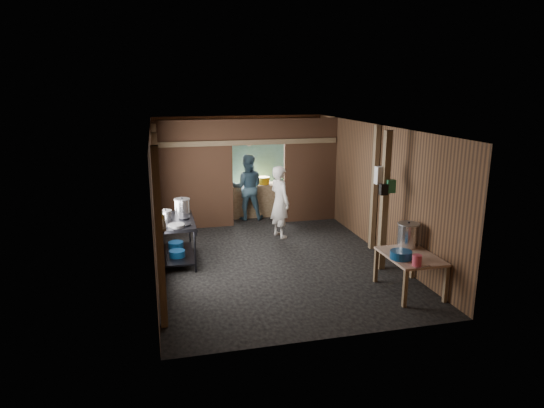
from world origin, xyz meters
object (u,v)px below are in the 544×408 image
object	(u,v)px
prep_table	(409,273)
stove_pot_large	(182,206)
stock_pot	(408,235)
yellow_tub	(263,180)
pink_bucket	(417,260)
gas_range	(176,241)
cook	(280,202)

from	to	relation	value
prep_table	stove_pot_large	bearing A→B (deg)	141.68
stock_pot	yellow_tub	bearing A→B (deg)	106.62
prep_table	pink_bucket	xyz separation A→B (m)	(-0.15, -0.44, 0.41)
prep_table	stove_pot_large	xyz separation A→B (m)	(-3.54, 2.80, 0.67)
gas_range	stove_pot_large	distance (m)	0.74
gas_range	pink_bucket	bearing A→B (deg)	-38.18
gas_range	prep_table	size ratio (longest dim) A/B	1.32
gas_range	cook	xyz separation A→B (m)	(2.37, 1.05, 0.39)
pink_bucket	yellow_tub	size ratio (longest dim) A/B	0.51
prep_table	cook	xyz separation A→B (m)	(-1.34, 3.41, 0.50)
pink_bucket	cook	xyz separation A→B (m)	(-1.19, 3.85, 0.09)
stock_pot	pink_bucket	distance (m)	0.91
stove_pot_large	stock_pot	distance (m)	4.41
prep_table	stove_pot_large	world-z (taller)	stove_pot_large
prep_table	cook	size ratio (longest dim) A/B	0.67
prep_table	cook	bearing A→B (deg)	111.51
gas_range	stock_pot	world-z (taller)	stock_pot
cook	yellow_tub	bearing A→B (deg)	-20.30
cook	stock_pot	bearing A→B (deg)	-172.44
stove_pot_large	cook	distance (m)	2.29
stock_pot	pink_bucket	size ratio (longest dim) A/B	2.55
stove_pot_large	cook	world-z (taller)	cook
gas_range	prep_table	world-z (taller)	gas_range
stove_pot_large	cook	bearing A→B (deg)	15.53
stock_pot	pink_bucket	bearing A→B (deg)	-110.34
stove_pot_large	pink_bucket	size ratio (longest dim) A/B	1.87
gas_range	yellow_tub	size ratio (longest dim) A/B	4.23
gas_range	cook	world-z (taller)	cook
pink_bucket	stock_pot	bearing A→B (deg)	69.66
gas_range	stock_pot	size ratio (longest dim) A/B	3.27
gas_range	stove_pot_large	size ratio (longest dim) A/B	4.44
cook	prep_table	bearing A→B (deg)	-177.55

